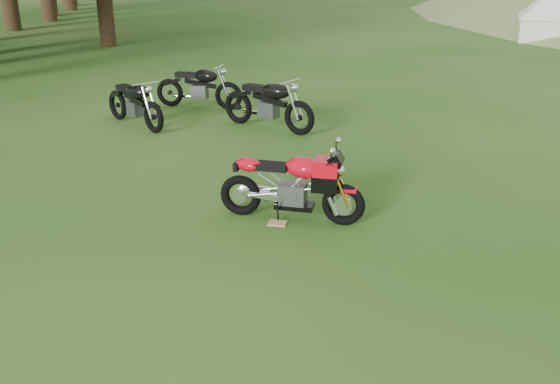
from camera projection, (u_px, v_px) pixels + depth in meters
The scene contains 7 objects.
ground at pixel (273, 259), 6.91m from camera, with size 120.00×120.00×0.00m, color #1D450E.
treeline at pixel (80, 26), 28.63m from camera, with size 28.00×32.00×14.00m, color black, non-canonical shape.
sport_motorcycle at pixel (291, 180), 7.74m from camera, with size 1.77×0.44×1.06m, color red, non-canonical shape.
plywood_board at pixel (277, 223), 7.79m from camera, with size 0.23×0.18×0.02m, color tan.
vintage_moto_a at pixel (134, 101), 11.99m from camera, with size 1.87×0.43×0.98m, color black, non-canonical shape.
vintage_moto_c at pixel (268, 102), 11.77m from camera, with size 2.02×0.47×1.06m, color black, non-canonical shape.
vintage_moto_d at pixel (198, 85), 13.40m from camera, with size 1.89×0.44×0.99m, color black, non-canonical shape.
Camera 1 is at (3.32, -5.22, 3.18)m, focal length 40.00 mm.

